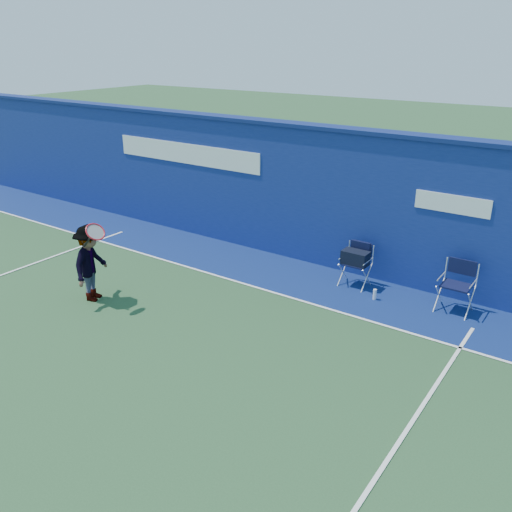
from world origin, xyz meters
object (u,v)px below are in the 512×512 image
Objects in this scene: directors_chair_right at (455,296)px; water_bottle at (375,294)px; tennis_player at (91,263)px; directors_chair_left at (355,268)px.

directors_chair_right reaches higher than water_bottle.
directors_chair_right is at bearing 30.58° from tennis_player.
water_bottle is (0.61, -0.38, -0.27)m from directors_chair_left.
directors_chair_right reaches higher than directors_chair_left.
tennis_player reaches higher than directors_chair_left.
directors_chair_left is 5.27m from tennis_player.
directors_chair_right is 6.91m from tennis_player.
water_bottle is (-1.41, -0.40, -0.19)m from directors_chair_right.
directors_chair_right is 0.58× the size of tennis_player.
tennis_player reaches higher than directors_chair_right.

